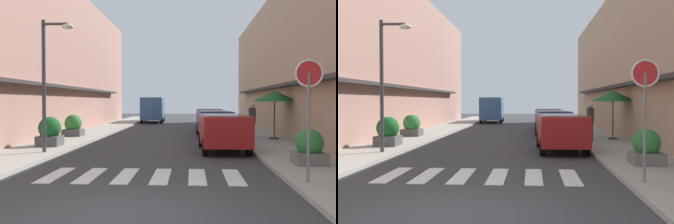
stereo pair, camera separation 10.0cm
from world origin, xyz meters
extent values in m
plane|color=#38383A|center=(0.00, 15.07, 0.00)|extent=(82.86, 82.86, 0.00)
cube|color=#9E998E|center=(-4.85, 15.07, 0.06)|extent=(2.55, 52.73, 0.12)
cube|color=#9E998E|center=(4.85, 15.07, 0.06)|extent=(2.55, 52.73, 0.12)
cube|color=#A87A6B|center=(-8.63, 15.95, 4.66)|extent=(5.00, 35.90, 9.32)
cube|color=#332D2D|center=(-5.88, 15.95, 2.80)|extent=(0.50, 25.13, 0.16)
cube|color=tan|center=(8.63, 15.95, 4.27)|extent=(5.00, 35.90, 8.55)
cube|color=#332D2D|center=(5.88, 15.95, 2.80)|extent=(0.50, 25.13, 0.16)
cube|color=silver|center=(-2.38, 3.64, 0.01)|extent=(0.45, 2.20, 0.01)
cube|color=silver|center=(-1.43, 3.64, 0.01)|extent=(0.45, 2.20, 0.01)
cube|color=silver|center=(-0.48, 3.64, 0.01)|extent=(0.45, 2.20, 0.01)
cube|color=silver|center=(0.47, 3.64, 0.01)|extent=(0.45, 2.20, 0.01)
cube|color=silver|center=(1.42, 3.64, 0.01)|extent=(0.45, 2.20, 0.01)
cube|color=silver|center=(2.38, 3.64, 0.01)|extent=(0.45, 2.20, 0.01)
cube|color=maroon|center=(2.53, 8.98, 0.89)|extent=(1.86, 4.14, 1.13)
cube|color=black|center=(2.53, 8.78, 1.19)|extent=(1.53, 2.33, 0.56)
cylinder|color=black|center=(1.69, 10.31, 0.32)|extent=(0.24, 0.65, 0.64)
cylinder|color=black|center=(3.28, 10.35, 0.32)|extent=(0.24, 0.65, 0.64)
cylinder|color=black|center=(1.77, 7.61, 0.32)|extent=(0.24, 0.65, 0.64)
cylinder|color=black|center=(3.36, 7.65, 0.32)|extent=(0.24, 0.65, 0.64)
cube|color=navy|center=(2.53, 15.30, 0.89)|extent=(1.91, 4.09, 1.13)
cube|color=black|center=(2.53, 15.10, 1.19)|extent=(1.56, 2.31, 0.56)
cylinder|color=black|center=(1.68, 16.59, 0.32)|extent=(0.25, 0.65, 0.64)
cylinder|color=black|center=(3.27, 16.66, 0.32)|extent=(0.25, 0.65, 0.64)
cylinder|color=black|center=(1.79, 13.94, 0.32)|extent=(0.25, 0.65, 0.64)
cylinder|color=black|center=(3.37, 14.00, 0.32)|extent=(0.25, 0.65, 0.64)
cube|color=maroon|center=(2.53, 20.80, 0.89)|extent=(1.84, 4.42, 1.13)
cube|color=black|center=(2.53, 20.58, 1.19)|extent=(1.52, 2.48, 0.56)
cylinder|color=black|center=(1.76, 22.26, 0.32)|extent=(0.23, 0.64, 0.64)
cylinder|color=black|center=(3.35, 22.23, 0.32)|extent=(0.23, 0.64, 0.64)
cylinder|color=black|center=(1.70, 19.37, 0.32)|extent=(0.23, 0.64, 0.64)
cylinder|color=black|center=(3.29, 19.34, 0.32)|extent=(0.23, 0.64, 0.64)
cube|color=#33598C|center=(-2.38, 29.90, 1.34)|extent=(2.06, 5.44, 2.03)
cube|color=black|center=(-2.38, 29.63, 2.09)|extent=(1.70, 3.06, 0.56)
cylinder|color=black|center=(-3.31, 31.67, 0.32)|extent=(0.23, 0.64, 0.64)
cylinder|color=black|center=(-1.52, 31.70, 0.32)|extent=(0.23, 0.64, 0.64)
cylinder|color=black|center=(-3.23, 28.10, 0.32)|extent=(0.23, 0.64, 0.64)
cylinder|color=black|center=(-1.44, 28.14, 0.32)|extent=(0.23, 0.64, 0.64)
cylinder|color=slate|center=(3.97, 2.58, 1.38)|extent=(0.07, 0.07, 2.52)
cylinder|color=red|center=(3.97, 2.58, 2.64)|extent=(0.64, 0.03, 0.64)
torus|color=white|center=(3.97, 2.58, 2.64)|extent=(0.65, 0.05, 0.65)
cylinder|color=#38383D|center=(-4.16, 7.38, 2.55)|extent=(0.14, 0.14, 4.86)
cylinder|color=#38383D|center=(-3.71, 7.38, 4.83)|extent=(0.90, 0.10, 0.10)
ellipsoid|color=beige|center=(-3.26, 7.38, 4.73)|extent=(0.44, 0.28, 0.20)
cylinder|color=#262626|center=(5.40, 12.96, 0.15)|extent=(0.48, 0.48, 0.06)
cylinder|color=#4C3823|center=(5.40, 12.96, 1.19)|extent=(0.06, 0.06, 2.14)
cone|color=#19511E|center=(5.40, 12.96, 2.26)|extent=(2.24, 2.24, 0.55)
cube|color=slate|center=(4.77, 5.14, 0.30)|extent=(0.91, 0.91, 0.36)
sphere|color=#2D7533|center=(4.77, 5.14, 0.76)|extent=(0.82, 0.82, 0.82)
cube|color=#4C4C4C|center=(-4.71, 9.38, 0.33)|extent=(0.94, 0.94, 0.42)
sphere|color=#195623|center=(-4.71, 9.38, 0.87)|extent=(0.95, 0.95, 0.95)
cube|color=#4C4C4C|center=(-5.14, 13.99, 0.30)|extent=(1.00, 1.00, 0.37)
sphere|color=#2D7533|center=(-5.14, 13.99, 0.82)|extent=(0.93, 0.93, 0.93)
cylinder|color=#282B33|center=(4.11, 11.72, 0.56)|extent=(0.26, 0.26, 0.88)
cylinder|color=#333338|center=(4.11, 11.72, 1.35)|extent=(0.34, 0.34, 0.70)
sphere|color=tan|center=(4.11, 11.72, 1.81)|extent=(0.24, 0.24, 0.24)
camera|label=1|loc=(1.28, -6.47, 1.98)|focal=41.12mm
camera|label=2|loc=(1.38, -6.46, 1.98)|focal=41.12mm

